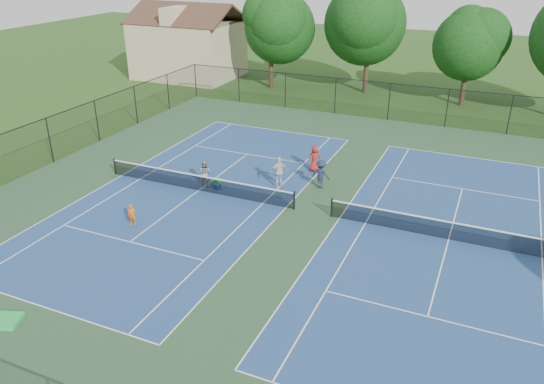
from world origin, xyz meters
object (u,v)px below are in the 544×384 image
at_px(tree_back_b, 370,21).
at_px(tree_back_a, 271,25).
at_px(instructor, 205,173).
at_px(clapboard_house, 188,47).
at_px(bystander_a, 279,172).
at_px(bystander_b, 321,174).
at_px(ball_crate, 217,186).
at_px(child_player, 132,215).
at_px(tree_back_c, 470,42).
at_px(bystander_c, 315,158).
at_px(ball_hopper, 217,181).

bearing_deg(tree_back_b, tree_back_a, -167.47).
bearing_deg(instructor, tree_back_b, -94.25).
distance_m(clapboard_house, instructor, 29.10).
distance_m(clapboard_house, bystander_a, 30.28).
xyz_separation_m(bystander_b, ball_crate, (-5.46, -2.59, -0.70)).
distance_m(clapboard_house, ball_crate, 29.77).
distance_m(clapboard_house, child_player, 33.58).
height_order(tree_back_c, bystander_c, tree_back_c).
xyz_separation_m(tree_back_a, bystander_c, (11.15, -18.52, -5.20)).
height_order(tree_back_a, bystander_a, tree_back_a).
bearing_deg(child_player, tree_back_a, 79.06).
distance_m(tree_back_a, bystander_a, 24.35).
distance_m(instructor, bystander_c, 6.96).
bearing_deg(child_player, ball_crate, 51.05).
height_order(child_player, ball_crate, child_player).
distance_m(tree_back_a, bystander_c, 22.23).
bearing_deg(clapboard_house, child_player, -63.27).
bearing_deg(child_player, bystander_c, 38.74).
distance_m(bystander_a, bystander_b, 2.43).
xyz_separation_m(tree_back_b, ball_crate, (-2.13, -25.36, -6.44)).
xyz_separation_m(tree_back_a, clapboard_house, (-10.00, 1.00, -2.95)).
relative_size(clapboard_house, ball_hopper, 28.10).
bearing_deg(instructor, bystander_c, -135.18).
bearing_deg(bystander_c, ball_hopper, 28.84).
xyz_separation_m(tree_back_a, tree_back_b, (9.00, 2.00, 0.56)).
relative_size(tree_back_c, bystander_a, 4.48).
relative_size(clapboard_house, bystander_b, 6.28).
bearing_deg(ball_crate, tree_back_a, 106.39).
bearing_deg(bystander_c, tree_back_c, -129.01).
relative_size(instructor, ball_crate, 4.16).
bearing_deg(clapboard_house, bystander_a, -48.41).
relative_size(clapboard_house, instructor, 6.69).
distance_m(tree_back_a, instructor, 24.53).
bearing_deg(tree_back_b, child_player, -97.27).
xyz_separation_m(bystander_a, ball_hopper, (-3.18, -1.77, -0.43)).
relative_size(clapboard_house, ball_crate, 27.86).
relative_size(tree_back_c, ball_hopper, 21.84).
relative_size(tree_back_a, clapboard_house, 0.85).
bearing_deg(bystander_a, bystander_c, -153.25).
distance_m(tree_back_b, instructor, 26.03).
height_order(child_player, bystander_a, bystander_a).
relative_size(child_player, bystander_b, 0.66).
xyz_separation_m(tree_back_b, child_player, (-3.94, -30.90, -6.02)).
relative_size(bystander_a, bystander_c, 1.11).
height_order(tree_back_b, bystander_b, tree_back_b).
height_order(clapboard_house, bystander_b, clapboard_house).
bearing_deg(ball_crate, tree_back_b, 85.20).
bearing_deg(tree_back_c, tree_back_a, -176.82).
xyz_separation_m(bystander_a, bystander_b, (2.29, 0.82, -0.08)).
distance_m(tree_back_b, bystander_a, 24.28).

